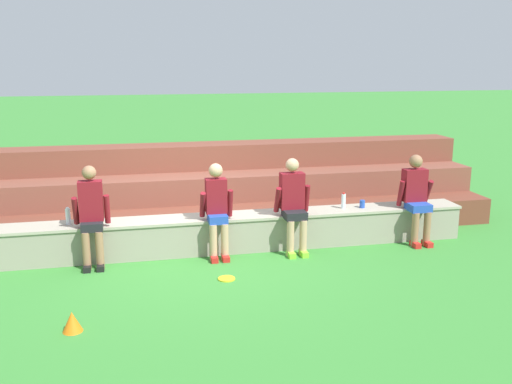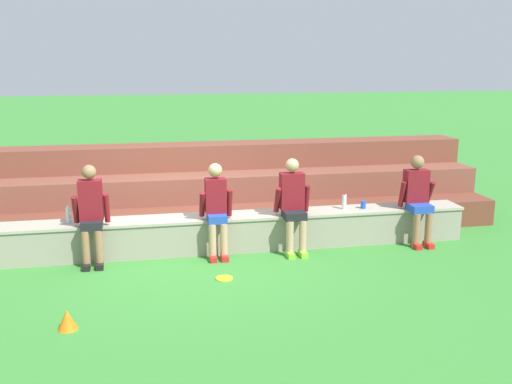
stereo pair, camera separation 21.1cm
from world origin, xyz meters
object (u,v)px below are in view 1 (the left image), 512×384
person_left_of_center (217,208)px  person_center (293,203)px  frisbee (227,279)px  person_far_left (91,214)px  sports_cone (72,322)px  person_right_of_center (416,196)px  water_bottle_near_right (343,201)px  plastic_cup_left_end (362,204)px  water_bottle_near_left (68,216)px

person_left_of_center → person_center: (1.16, -0.01, 0.02)m
frisbee → person_far_left: bearing=152.2°
person_left_of_center → sports_cone: bearing=-132.7°
person_right_of_center → water_bottle_near_right: 1.16m
water_bottle_near_right → plastic_cup_left_end: 0.32m
person_right_of_center → sports_cone: bearing=-157.8°
water_bottle_near_left → sports_cone: water_bottle_near_left is taller
water_bottle_near_left → water_bottle_near_right: 4.20m
water_bottle_near_left → water_bottle_near_right: size_ratio=0.98×
person_left_of_center → water_bottle_near_left: person_left_of_center is taller
person_far_left → frisbee: size_ratio=6.21×
person_center → person_right_of_center: 2.04m
water_bottle_near_left → sports_cone: 2.42m
water_bottle_near_right → person_right_of_center: bearing=-13.2°
person_left_of_center → frisbee: size_ratio=6.03×
person_right_of_center → frisbee: bearing=-163.5°
person_right_of_center → frisbee: person_right_of_center is taller
person_right_of_center → plastic_cup_left_end: (-0.81, 0.24, -0.15)m
plastic_cup_left_end → frisbee: size_ratio=0.54×
water_bottle_near_left → water_bottle_near_right: water_bottle_near_right is taller
person_left_of_center → person_right_of_center: 3.20m
person_center → plastic_cup_left_end: (1.23, 0.27, -0.16)m
person_center → plastic_cup_left_end: person_center is taller
plastic_cup_left_end → frisbee: (-2.41, -1.20, -0.60)m
person_far_left → sports_cone: bearing=-93.6°
plastic_cup_left_end → frisbee: 2.76m
person_right_of_center → plastic_cup_left_end: bearing=163.3°
person_left_of_center → plastic_cup_left_end: bearing=6.3°
water_bottle_near_right → frisbee: size_ratio=1.12×
water_bottle_near_right → plastic_cup_left_end: water_bottle_near_right is taller
person_left_of_center → water_bottle_near_right: 2.10m
person_left_of_center → water_bottle_near_right: person_left_of_center is taller
person_left_of_center → sports_cone: (-1.90, -2.06, -0.64)m
person_center → water_bottle_near_right: size_ratio=5.53×
person_right_of_center → frisbee: (-3.22, -0.95, -0.75)m
person_left_of_center → sports_cone: person_left_of_center is taller
plastic_cup_left_end → person_center: bearing=-167.5°
plastic_cup_left_end → sports_cone: size_ratio=0.56×
person_far_left → water_bottle_near_left: bearing=139.3°
person_far_left → water_bottle_near_left: 0.47m
person_right_of_center → person_center: bearing=-179.2°
person_center → person_right_of_center: size_ratio=1.02×
person_far_left → sports_cone: (-0.13, -2.05, -0.66)m
person_far_left → person_center: (2.94, -0.00, -0.00)m
person_far_left → person_left_of_center: (1.78, 0.01, -0.02)m
sports_cone → frisbee: bearing=30.9°
person_left_of_center → person_center: size_ratio=0.98×
person_center → water_bottle_near_left: person_center is taller
water_bottle_near_left → person_center: bearing=-5.2°
person_center → water_bottle_near_right: (0.91, 0.29, -0.09)m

